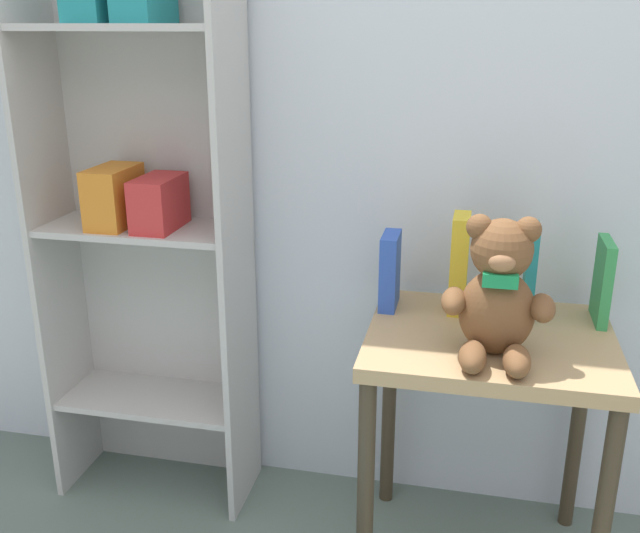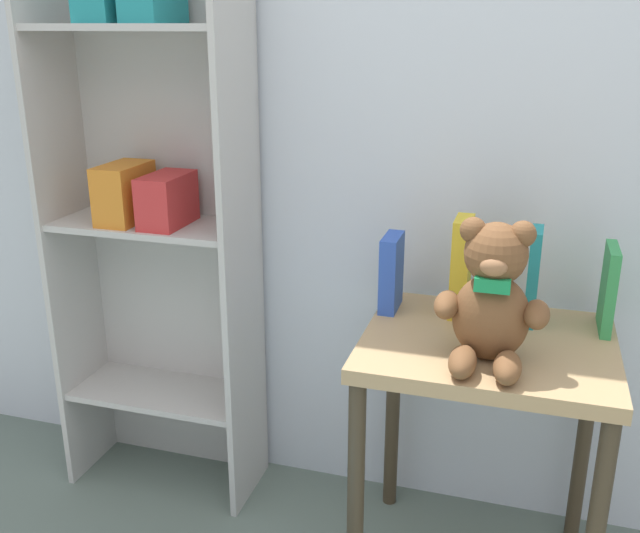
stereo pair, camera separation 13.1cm
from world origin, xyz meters
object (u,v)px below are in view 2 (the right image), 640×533
book_standing_green (608,289)px  bookshelf_side (154,191)px  book_standing_yellow (461,267)px  book_standing_teal (533,277)px  display_table (485,382)px  book_standing_blue (391,273)px  teddy_bear (492,299)px

book_standing_green → bookshelf_side: bearing=177.9°
book_standing_yellow → book_standing_teal: 0.17m
display_table → book_standing_teal: 0.28m
book_standing_blue → book_standing_yellow: size_ratio=0.78×
book_standing_blue → bookshelf_side: bearing=175.5°
teddy_bear → book_standing_blue: teddy_bear is taller
bookshelf_side → teddy_bear: size_ratio=5.21×
book_standing_teal → book_standing_green: 0.18m
book_standing_blue → book_standing_teal: (0.35, 0.01, 0.02)m
book_standing_teal → book_standing_blue: bearing=-177.2°
bookshelf_side → book_standing_blue: (0.70, -0.06, -0.16)m
book_standing_yellow → book_standing_teal: size_ratio=1.05×
display_table → book_standing_blue: bearing=154.3°
display_table → book_standing_yellow: bearing=122.1°
teddy_bear → book_standing_teal: bearing=71.4°
display_table → bookshelf_side: bearing=169.3°
bookshelf_side → teddy_bear: 1.02m
display_table → teddy_bear: teddy_bear is taller
bookshelf_side → book_standing_teal: (1.05, -0.05, -0.13)m
book_standing_blue → book_standing_teal: 0.35m
teddy_bear → book_standing_green: bearing=44.8°
bookshelf_side → book_standing_blue: bookshelf_side is taller
bookshelf_side → teddy_bear: bookshelf_side is taller
bookshelf_side → book_standing_blue: size_ratio=8.45×
teddy_bear → book_standing_green: (0.26, 0.25, -0.04)m
bookshelf_side → display_table: size_ratio=2.49×
display_table → book_standing_yellow: book_standing_yellow is taller
book_standing_green → display_table: bearing=-151.4°
book_standing_green → book_standing_blue: bearing=-178.3°
teddy_bear → book_standing_green: size_ratio=1.53×
bookshelf_side → book_standing_green: size_ratio=7.97×
book_standing_yellow → teddy_bear: bearing=-69.5°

